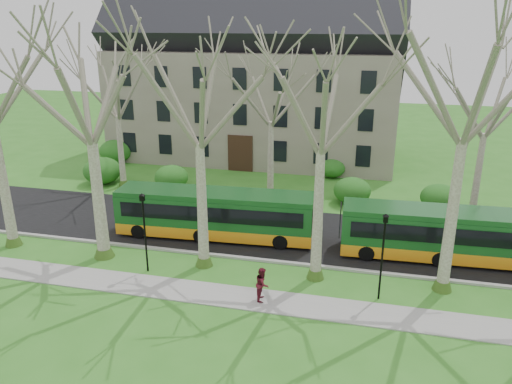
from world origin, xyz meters
TOP-DOWN VIEW (x-y plane):
  - ground at (0.00, 0.00)m, footprint 120.00×120.00m
  - sidewalk at (0.00, -2.50)m, footprint 70.00×2.00m
  - road at (0.00, 5.50)m, footprint 80.00×8.00m
  - curb at (0.00, 1.50)m, footprint 80.00×0.25m
  - building at (-6.00, 24.00)m, footprint 26.50×12.20m
  - tree_row_verge at (0.00, 0.30)m, footprint 49.00×7.00m
  - tree_row_far at (-1.33, 11.00)m, footprint 33.00×7.00m
  - lamp_row at (-0.00, -1.00)m, footprint 36.22×0.22m
  - hedges at (-4.67, 14.00)m, footprint 30.60×8.60m
  - bus_lead at (-3.84, 4.05)m, footprint 12.04×3.15m
  - bus_follow at (9.72, 4.15)m, footprint 11.87×2.94m
  - pedestrian_b at (0.60, -2.44)m, footprint 0.69×0.86m

SIDE VIEW (x-z plane):
  - ground at x=0.00m, z-range 0.00..0.00m
  - sidewalk at x=0.00m, z-range 0.00..0.06m
  - road at x=0.00m, z-range 0.00..0.06m
  - curb at x=0.00m, z-range 0.00..0.14m
  - pedestrian_b at x=0.60m, z-range 0.06..1.72m
  - hedges at x=-4.67m, z-range 0.00..2.00m
  - bus_follow at x=9.72m, z-range 0.06..3.00m
  - bus_lead at x=-3.84m, z-range 0.06..3.04m
  - lamp_row at x=0.00m, z-range 0.42..4.72m
  - tree_row_far at x=-1.33m, z-range 0.00..12.00m
  - tree_row_verge at x=0.00m, z-range 0.00..14.00m
  - building at x=-6.00m, z-range 0.07..16.07m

